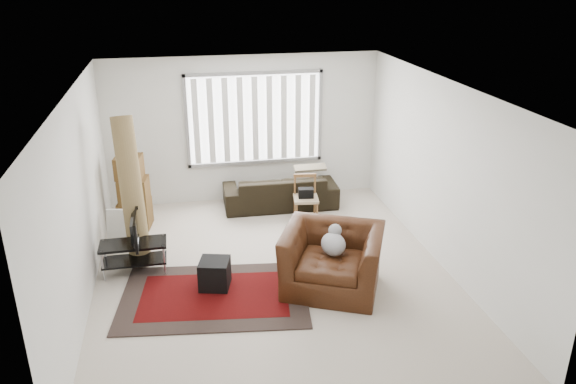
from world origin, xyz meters
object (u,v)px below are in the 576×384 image
Objects in this scene: sofa at (280,186)px; moving_boxes at (133,195)px; armchair at (332,256)px; side_chair at (306,196)px; tv_stand at (134,251)px.

moving_boxes is at bearing 9.71° from sofa.
side_chair is at bearing 110.55° from armchair.
moving_boxes is at bearing 92.13° from tv_stand.
armchair reaches higher than tv_stand.
tv_stand is 0.75× the size of moving_boxes.
armchair reaches higher than sofa.
armchair is at bearing -86.62° from side_chair.
sofa is at bearing 37.70° from tv_stand.
tv_stand is 1.60m from moving_boxes.
moving_boxes reaches higher than tv_stand.
armchair is at bearing -20.04° from tv_stand.
side_chair is (0.33, -0.64, 0.04)m from sofa.
side_chair is at bearing 24.65° from tv_stand.
armchair is at bearing 94.83° from sofa.
armchair is at bearing -43.09° from moving_boxes.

